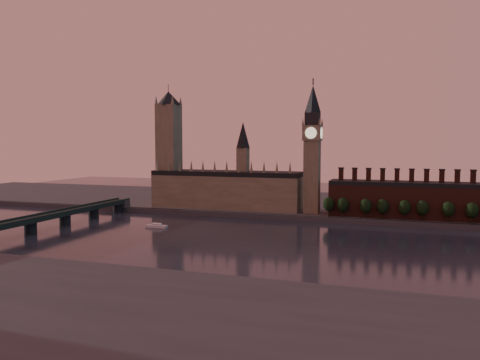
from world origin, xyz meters
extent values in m
plane|color=black|center=(0.00, 0.00, 0.00)|extent=(900.00, 900.00, 0.00)
cube|color=#424247|center=(0.00, 90.00, 2.00)|extent=(900.00, 4.00, 4.00)
cube|color=#424247|center=(0.00, 180.00, 2.00)|extent=(900.00, 180.00, 4.00)
cube|color=gray|center=(-65.00, 115.00, 18.00)|extent=(130.00, 30.00, 28.00)
cube|color=black|center=(-65.00, 115.00, 34.00)|extent=(130.00, 30.00, 4.00)
cube|color=gray|center=(-50.00, 115.00, 44.00)|extent=(9.00, 9.00, 24.00)
cone|color=black|center=(-50.00, 115.00, 67.00)|extent=(12.00, 12.00, 22.00)
cone|color=gray|center=(-124.00, 101.00, 41.00)|extent=(2.60, 2.60, 10.00)
cone|color=gray|center=(-113.27, 101.00, 41.00)|extent=(2.60, 2.60, 10.00)
cone|color=gray|center=(-102.55, 101.00, 41.00)|extent=(2.60, 2.60, 10.00)
cone|color=gray|center=(-91.82, 101.00, 41.00)|extent=(2.60, 2.60, 10.00)
cone|color=gray|center=(-81.09, 101.00, 41.00)|extent=(2.60, 2.60, 10.00)
cone|color=gray|center=(-70.36, 101.00, 41.00)|extent=(2.60, 2.60, 10.00)
cone|color=gray|center=(-59.64, 101.00, 41.00)|extent=(2.60, 2.60, 10.00)
cone|color=gray|center=(-48.91, 101.00, 41.00)|extent=(2.60, 2.60, 10.00)
cone|color=gray|center=(-38.18, 101.00, 41.00)|extent=(2.60, 2.60, 10.00)
cone|color=gray|center=(-27.45, 101.00, 41.00)|extent=(2.60, 2.60, 10.00)
cone|color=gray|center=(-16.73, 101.00, 41.00)|extent=(2.60, 2.60, 10.00)
cone|color=gray|center=(-6.00, 101.00, 41.00)|extent=(2.60, 2.60, 10.00)
cube|color=gray|center=(-120.00, 115.00, 49.00)|extent=(18.00, 18.00, 90.00)
cone|color=black|center=(-120.00, 115.00, 100.00)|extent=(24.00, 24.00, 12.00)
cylinder|color=#232326|center=(-120.00, 115.00, 106.00)|extent=(0.50, 0.50, 12.00)
cone|color=gray|center=(-128.00, 107.00, 98.00)|extent=(3.00, 3.00, 8.00)
cone|color=gray|center=(-112.00, 107.00, 98.00)|extent=(3.00, 3.00, 8.00)
cone|color=gray|center=(-128.00, 123.00, 98.00)|extent=(3.00, 3.00, 8.00)
cone|color=gray|center=(-112.00, 123.00, 98.00)|extent=(3.00, 3.00, 8.00)
cube|color=gray|center=(10.00, 110.00, 33.00)|extent=(12.00, 12.00, 58.00)
cube|color=gray|center=(10.00, 110.00, 68.00)|extent=(14.00, 14.00, 12.00)
cube|color=#232326|center=(10.00, 110.00, 79.00)|extent=(11.00, 11.00, 10.00)
cone|color=black|center=(10.00, 110.00, 95.00)|extent=(13.00, 13.00, 22.00)
cylinder|color=#232326|center=(10.00, 110.00, 108.50)|extent=(1.00, 1.00, 5.00)
cylinder|color=beige|center=(10.00, 102.80, 68.00)|extent=(9.00, 0.50, 9.00)
cylinder|color=beige|center=(10.00, 117.20, 68.00)|extent=(9.00, 0.50, 9.00)
cylinder|color=beige|center=(2.80, 110.00, 68.00)|extent=(0.50, 9.00, 9.00)
cylinder|color=beige|center=(17.20, 110.00, 68.00)|extent=(0.50, 9.00, 9.00)
cone|color=gray|center=(3.50, 103.50, 77.00)|extent=(2.00, 2.00, 6.00)
cone|color=gray|center=(16.50, 103.50, 77.00)|extent=(2.00, 2.00, 6.00)
cone|color=gray|center=(3.50, 116.50, 77.00)|extent=(2.00, 2.00, 6.00)
cone|color=gray|center=(16.50, 116.50, 77.00)|extent=(2.00, 2.00, 6.00)
cube|color=#4F271E|center=(80.00, 110.00, 16.00)|extent=(110.00, 25.00, 24.00)
cube|color=black|center=(80.00, 110.00, 29.50)|extent=(110.00, 25.00, 3.00)
cube|color=#4F271E|center=(33.00, 110.00, 35.50)|extent=(3.50, 3.50, 9.00)
cube|color=#232326|center=(33.00, 110.00, 40.50)|extent=(4.20, 4.20, 1.00)
cube|color=#4F271E|center=(43.44, 110.00, 35.50)|extent=(3.50, 3.50, 9.00)
cube|color=#232326|center=(43.44, 110.00, 40.50)|extent=(4.20, 4.20, 1.00)
cube|color=#4F271E|center=(53.89, 110.00, 35.50)|extent=(3.50, 3.50, 9.00)
cube|color=#232326|center=(53.89, 110.00, 40.50)|extent=(4.20, 4.20, 1.00)
cube|color=#4F271E|center=(64.33, 110.00, 35.50)|extent=(3.50, 3.50, 9.00)
cube|color=#232326|center=(64.33, 110.00, 40.50)|extent=(4.20, 4.20, 1.00)
cube|color=#4F271E|center=(74.78, 110.00, 35.50)|extent=(3.50, 3.50, 9.00)
cube|color=#232326|center=(74.78, 110.00, 40.50)|extent=(4.20, 4.20, 1.00)
cube|color=#4F271E|center=(85.22, 110.00, 35.50)|extent=(3.50, 3.50, 9.00)
cube|color=#232326|center=(85.22, 110.00, 40.50)|extent=(4.20, 4.20, 1.00)
cube|color=#4F271E|center=(95.67, 110.00, 35.50)|extent=(3.50, 3.50, 9.00)
cube|color=#232326|center=(95.67, 110.00, 40.50)|extent=(4.20, 4.20, 1.00)
cube|color=#4F271E|center=(106.11, 110.00, 35.50)|extent=(3.50, 3.50, 9.00)
cube|color=#232326|center=(106.11, 110.00, 40.50)|extent=(4.20, 4.20, 1.00)
cube|color=#4F271E|center=(116.56, 110.00, 35.50)|extent=(3.50, 3.50, 9.00)
cube|color=#232326|center=(116.56, 110.00, 40.50)|extent=(4.20, 4.20, 1.00)
cube|color=#4F271E|center=(127.00, 110.00, 35.50)|extent=(3.50, 3.50, 9.00)
cube|color=#232326|center=(127.00, 110.00, 40.50)|extent=(4.20, 4.20, 1.00)
cylinder|color=black|center=(25.73, 94.45, 7.00)|extent=(0.80, 0.80, 6.00)
ellipsoid|color=black|center=(25.73, 94.45, 13.50)|extent=(8.60, 8.60, 10.75)
cylinder|color=black|center=(36.33, 93.86, 7.00)|extent=(0.80, 0.80, 6.00)
ellipsoid|color=black|center=(36.33, 93.86, 13.50)|extent=(8.60, 8.60, 10.75)
cylinder|color=black|center=(53.16, 93.59, 7.00)|extent=(0.80, 0.80, 6.00)
ellipsoid|color=black|center=(53.16, 93.59, 13.50)|extent=(8.60, 8.60, 10.75)
cylinder|color=black|center=(65.27, 95.14, 7.00)|extent=(0.80, 0.80, 6.00)
ellipsoid|color=black|center=(65.27, 95.14, 13.50)|extent=(8.60, 8.60, 10.75)
cylinder|color=black|center=(80.46, 94.40, 7.00)|extent=(0.80, 0.80, 6.00)
ellipsoid|color=black|center=(80.46, 94.40, 13.50)|extent=(8.60, 8.60, 10.75)
cylinder|color=black|center=(92.64, 95.50, 7.00)|extent=(0.80, 0.80, 6.00)
ellipsoid|color=black|center=(92.64, 95.50, 13.50)|extent=(8.60, 8.60, 10.75)
cylinder|color=black|center=(109.63, 94.37, 7.00)|extent=(0.80, 0.80, 6.00)
ellipsoid|color=black|center=(109.63, 94.37, 13.50)|extent=(8.60, 8.60, 10.75)
cylinder|color=black|center=(124.75, 93.62, 7.00)|extent=(0.80, 0.80, 6.00)
ellipsoid|color=black|center=(124.75, 93.62, 13.50)|extent=(8.60, 8.60, 10.75)
cube|color=#1C2B25|center=(-155.00, -5.00, 9.00)|extent=(12.00, 200.00, 2.50)
cube|color=#1C2B25|center=(-160.50, -5.00, 10.90)|extent=(1.00, 200.00, 1.30)
cube|color=#1C2B25|center=(-149.50, -5.00, 10.90)|extent=(1.00, 200.00, 1.30)
cube|color=#424247|center=(-155.00, 90.00, 7.00)|extent=(14.00, 8.00, 6.00)
cylinder|color=#232326|center=(-155.00, -17.00, 3.88)|extent=(8.00, 8.00, 7.75)
cylinder|color=#232326|center=(-155.00, 17.00, 3.88)|extent=(8.00, 8.00, 7.75)
cylinder|color=#232326|center=(-155.00, 51.00, 3.88)|extent=(8.00, 8.00, 7.75)
cylinder|color=#232326|center=(-155.00, 85.00, 3.88)|extent=(8.00, 8.00, 7.75)
cube|color=white|center=(-86.94, 30.06, 0.89)|extent=(15.56, 4.56, 1.77)
cube|color=white|center=(-86.94, 30.06, 2.44)|extent=(6.68, 3.38, 1.33)
camera|label=1|loc=(74.47, -263.04, 59.84)|focal=35.00mm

